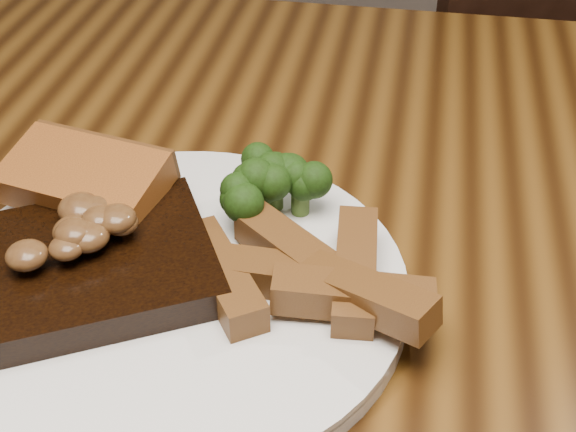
# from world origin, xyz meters

# --- Properties ---
(dining_table) EXTENTS (1.60, 0.90, 0.75)m
(dining_table) POSITION_xyz_m (0.00, 0.00, 0.66)
(dining_table) COLOR #543410
(dining_table) RESTS_ON ground
(chair_far) EXTENTS (0.60, 0.60, 0.96)m
(chair_far) POSITION_xyz_m (0.27, 0.68, 0.53)
(chair_far) COLOR black
(chair_far) RESTS_ON ground
(plate) EXTENTS (0.34, 0.34, 0.01)m
(plate) POSITION_xyz_m (-0.05, -0.04, 0.76)
(plate) COLOR white
(plate) RESTS_ON dining_table
(steak) EXTENTS (0.20, 0.19, 0.02)m
(steak) POSITION_xyz_m (-0.10, -0.05, 0.77)
(steak) COLOR black
(steak) RESTS_ON plate
(steak_bone) EXTENTS (0.14, 0.08, 0.02)m
(steak_bone) POSITION_xyz_m (-0.10, -0.11, 0.77)
(steak_bone) COLOR #BAAB90
(steak_bone) RESTS_ON plate
(mushroom_pile) EXTENTS (0.08, 0.08, 0.03)m
(mushroom_pile) POSITION_xyz_m (-0.10, -0.04, 0.80)
(mushroom_pile) COLOR brown
(mushroom_pile) RESTS_ON steak
(garlic_bread) EXTENTS (0.12, 0.08, 0.02)m
(garlic_bread) POSITION_xyz_m (-0.13, 0.02, 0.77)
(garlic_bread) COLOR #9B551C
(garlic_bread) RESTS_ON plate
(potato_wedges) EXTENTS (0.12, 0.12, 0.02)m
(potato_wedges) POSITION_xyz_m (0.02, -0.03, 0.77)
(potato_wedges) COLOR brown
(potato_wedges) RESTS_ON plate
(broccoli_cluster) EXTENTS (0.07, 0.07, 0.04)m
(broccoli_cluster) POSITION_xyz_m (-0.01, 0.04, 0.78)
(broccoli_cluster) COLOR #1A3C0D
(broccoli_cluster) RESTS_ON plate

